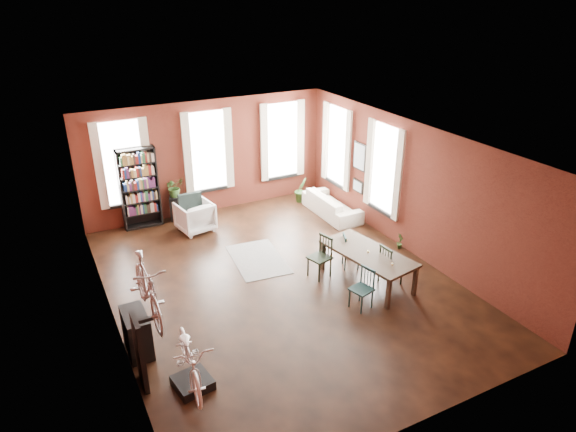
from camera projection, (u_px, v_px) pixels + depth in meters
room at (277, 182)px, 11.06m from camera, size 9.00×9.04×3.22m
dining_table at (367, 267)px, 11.26m from camera, size 1.35×2.30×0.73m
dining_chair_a at (361, 289)px, 10.32m from camera, size 0.49×0.49×0.87m
dining_chair_b at (320, 257)px, 11.41m from camera, size 0.54×0.54×0.96m
dining_chair_c at (391, 264)px, 11.16m from camera, size 0.46×0.46×0.93m
dining_chair_d at (351, 251)px, 11.82m from camera, size 0.50×0.50×0.82m
bookshelf at (139, 188)px, 13.53m from camera, size 1.00×0.32×2.20m
white_armchair at (195, 215)px, 13.56m from camera, size 0.98×0.94×0.89m
cream_sofa at (332, 201)px, 14.51m from camera, size 0.61×2.08×0.81m
striped_rug at (258, 259)px, 12.30m from camera, size 1.33×1.94×0.01m
bike_trainer at (193, 383)px, 8.41m from camera, size 0.65×0.65×0.17m
bike_wall_rack at (140, 353)px, 8.21m from camera, size 0.16×0.60×1.30m
console_table at (137, 333)px, 9.09m from camera, size 0.40×0.80×0.80m
plant_stand at (177, 208)px, 14.24m from camera, size 0.44×0.44×0.68m
plant_by_sofa at (301, 196)px, 15.50m from camera, size 0.68×0.84×0.33m
plant_small at (399, 246)px, 12.79m from camera, size 0.43×0.46×0.15m
bicycle_floor at (188, 337)px, 7.99m from camera, size 0.71×0.97×1.73m
bicycle_hung at (145, 270)px, 7.70m from camera, size 0.47×1.00×1.66m
plant_on_stand at (175, 189)px, 14.04m from camera, size 0.60×0.64×0.42m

